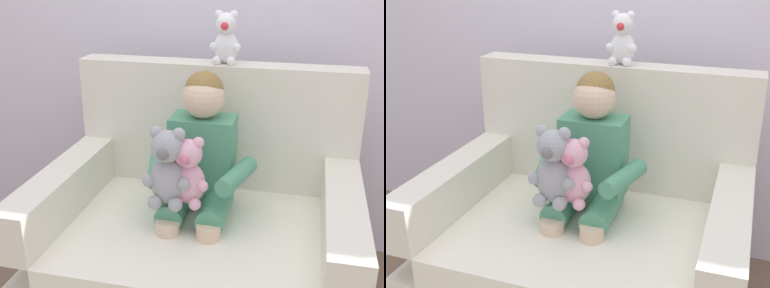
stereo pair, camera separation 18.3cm
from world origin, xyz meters
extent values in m
cube|color=silver|center=(0.00, 0.00, 0.17)|extent=(1.25, 0.93, 0.34)
cube|color=white|center=(0.00, -0.07, 0.40)|extent=(0.97, 0.79, 0.12)
cube|color=silver|center=(0.00, 0.39, 0.74)|extent=(1.25, 0.14, 0.56)
cube|color=silver|center=(-0.55, -0.07, 0.55)|extent=(0.14, 0.79, 0.19)
cube|color=silver|center=(0.55, -0.07, 0.55)|extent=(0.14, 0.79, 0.19)
cube|color=#4C9370|center=(-0.01, 0.14, 0.68)|extent=(0.26, 0.16, 0.34)
sphere|color=beige|center=(-0.01, 0.14, 0.93)|extent=(0.17, 0.17, 0.17)
sphere|color=olive|center=(-0.01, 0.15, 0.96)|extent=(0.16, 0.16, 0.16)
cylinder|color=#4C9370|center=(-0.09, 0.01, 0.51)|extent=(0.11, 0.26, 0.11)
cylinder|color=beige|center=(-0.09, -0.12, 0.36)|extent=(0.09, 0.09, 0.30)
cylinder|color=#4C9370|center=(0.07, 0.01, 0.51)|extent=(0.11, 0.26, 0.11)
cylinder|color=beige|center=(0.07, -0.12, 0.36)|extent=(0.09, 0.09, 0.30)
cylinder|color=#4C9370|center=(-0.17, 0.02, 0.66)|extent=(0.13, 0.27, 0.07)
cylinder|color=#4C9370|center=(0.15, 0.02, 0.66)|extent=(0.13, 0.27, 0.07)
ellipsoid|color=#9E9EA3|center=(-0.09, -0.08, 0.66)|extent=(0.14, 0.12, 0.19)
sphere|color=#9E9EA3|center=(-0.09, -0.09, 0.81)|extent=(0.12, 0.12, 0.12)
sphere|color=slate|center=(-0.09, -0.14, 0.80)|extent=(0.05, 0.05, 0.05)
sphere|color=#9E9EA3|center=(-0.14, -0.08, 0.85)|extent=(0.05, 0.05, 0.05)
sphere|color=#9E9EA3|center=(-0.16, -0.11, 0.67)|extent=(0.05, 0.05, 0.05)
sphere|color=#9E9EA3|center=(-0.13, -0.13, 0.59)|extent=(0.05, 0.05, 0.05)
sphere|color=#9E9EA3|center=(-0.05, -0.08, 0.85)|extent=(0.05, 0.05, 0.05)
sphere|color=#9E9EA3|center=(-0.02, -0.11, 0.67)|extent=(0.05, 0.05, 0.05)
sphere|color=#9E9EA3|center=(-0.05, -0.13, 0.59)|extent=(0.05, 0.05, 0.05)
ellipsoid|color=#EAA8BC|center=(-0.02, -0.06, 0.65)|extent=(0.13, 0.11, 0.17)
sphere|color=#EAA8BC|center=(-0.02, -0.07, 0.78)|extent=(0.11, 0.11, 0.11)
sphere|color=#CC6684|center=(-0.02, -0.12, 0.77)|extent=(0.04, 0.04, 0.04)
sphere|color=#EAA8BC|center=(-0.06, -0.06, 0.82)|extent=(0.04, 0.04, 0.04)
sphere|color=#EAA8BC|center=(-0.08, -0.09, 0.66)|extent=(0.04, 0.04, 0.04)
sphere|color=#EAA8BC|center=(-0.05, -0.11, 0.59)|extent=(0.05, 0.05, 0.05)
sphere|color=#EAA8BC|center=(0.02, -0.06, 0.82)|extent=(0.04, 0.04, 0.04)
sphere|color=#EAA8BC|center=(0.04, -0.09, 0.66)|extent=(0.04, 0.04, 0.04)
sphere|color=#EAA8BC|center=(0.02, -0.11, 0.59)|extent=(0.05, 0.05, 0.05)
ellipsoid|color=white|center=(0.03, 0.39, 1.09)|extent=(0.10, 0.09, 0.14)
sphere|color=white|center=(0.03, 0.39, 1.19)|extent=(0.09, 0.09, 0.09)
sphere|color=#DB333D|center=(0.03, 0.35, 1.18)|extent=(0.03, 0.03, 0.03)
sphere|color=white|center=(0.00, 0.39, 1.23)|extent=(0.04, 0.04, 0.04)
sphere|color=white|center=(-0.02, 0.37, 1.09)|extent=(0.04, 0.04, 0.04)
sphere|color=white|center=(0.00, 0.36, 1.04)|extent=(0.04, 0.04, 0.04)
sphere|color=white|center=(0.06, 0.39, 1.23)|extent=(0.04, 0.04, 0.04)
sphere|color=white|center=(0.08, 0.37, 1.09)|extent=(0.04, 0.04, 0.04)
sphere|color=white|center=(0.06, 0.36, 1.04)|extent=(0.04, 0.04, 0.04)
camera|label=1|loc=(0.40, -1.71, 1.47)|focal=46.59mm
camera|label=2|loc=(0.57, -1.66, 1.47)|focal=46.59mm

